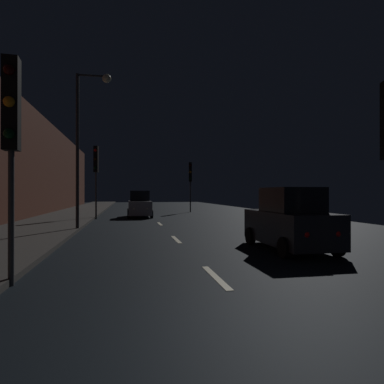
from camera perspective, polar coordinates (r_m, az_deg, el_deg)
ground at (r=29.08m, az=-6.83°, el=-3.90°), size 25.33×84.00×0.02m
sidewalk_left at (r=29.36m, az=-19.55°, el=-3.69°), size 4.40×84.00×0.15m
building_facade_left at (r=26.52m, az=-26.30°, el=4.58°), size 0.80×63.00×8.15m
lane_centerline at (r=14.31m, az=-2.79°, el=-7.72°), size 0.16×15.67×0.01m
traffic_light_far_left at (r=25.79m, az=-15.63°, el=4.25°), size 0.36×0.48×5.28m
traffic_light_far_right at (r=33.90m, az=-0.27°, el=2.68°), size 0.36×0.48×4.91m
traffic_light_near_left at (r=8.01m, az=-27.81°, el=10.45°), size 0.33×0.47×4.65m
streetlamp_overhead at (r=18.09m, az=-17.08°, el=10.19°), size 1.70×0.44×7.85m
car_approaching_headlights at (r=27.25m, az=-8.69°, el=-2.15°), size 1.89×4.10×2.06m
car_parked_right_near at (r=11.92m, az=15.89°, el=-4.69°), size 1.90×4.11×2.07m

